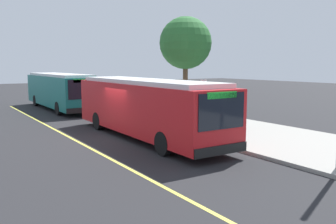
# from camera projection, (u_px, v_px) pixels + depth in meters

# --- Properties ---
(ground_plane) EXTENTS (120.00, 120.00, 0.00)m
(ground_plane) POSITION_uv_depth(u_px,v_px,m) (121.00, 137.00, 18.25)
(ground_plane) COLOR #232326
(sidewalk_curb) EXTENTS (44.00, 6.40, 0.15)m
(sidewalk_curb) POSITION_uv_depth(u_px,v_px,m) (212.00, 125.00, 21.49)
(sidewalk_curb) COLOR gray
(sidewalk_curb) RESTS_ON ground_plane
(lane_stripe_center) EXTENTS (36.00, 0.14, 0.01)m
(lane_stripe_center) POSITION_uv_depth(u_px,v_px,m) (79.00, 142.00, 17.05)
(lane_stripe_center) COLOR #E0D64C
(lane_stripe_center) RESTS_ON ground_plane
(transit_bus_main) EXTENTS (11.59, 2.67, 2.95)m
(transit_bus_main) POSITION_uv_depth(u_px,v_px,m) (145.00, 106.00, 17.95)
(transit_bus_main) COLOR red
(transit_bus_main) RESTS_ON ground_plane
(transit_bus_second) EXTENTS (11.53, 2.63, 2.95)m
(transit_bus_second) POSITION_uv_depth(u_px,v_px,m) (60.00, 90.00, 29.65)
(transit_bus_second) COLOR #146B66
(transit_bus_second) RESTS_ON ground_plane
(bus_shelter) EXTENTS (2.90, 1.60, 2.48)m
(bus_shelter) POSITION_uv_depth(u_px,v_px,m) (206.00, 94.00, 21.62)
(bus_shelter) COLOR #333338
(bus_shelter) RESTS_ON sidewalk_curb
(waiting_bench) EXTENTS (1.60, 0.48, 0.95)m
(waiting_bench) POSITION_uv_depth(u_px,v_px,m) (204.00, 115.00, 21.75)
(waiting_bench) COLOR brown
(waiting_bench) RESTS_ON sidewalk_curb
(route_sign_post) EXTENTS (0.44, 0.08, 2.80)m
(route_sign_post) POSITION_uv_depth(u_px,v_px,m) (203.00, 99.00, 18.26)
(route_sign_post) COLOR #333338
(route_sign_post) RESTS_ON sidewalk_curb
(street_tree_near_shelter) EXTENTS (3.74, 3.74, 6.95)m
(street_tree_near_shelter) POSITION_uv_depth(u_px,v_px,m) (186.00, 43.00, 25.64)
(street_tree_near_shelter) COLOR brown
(street_tree_near_shelter) RESTS_ON sidewalk_curb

